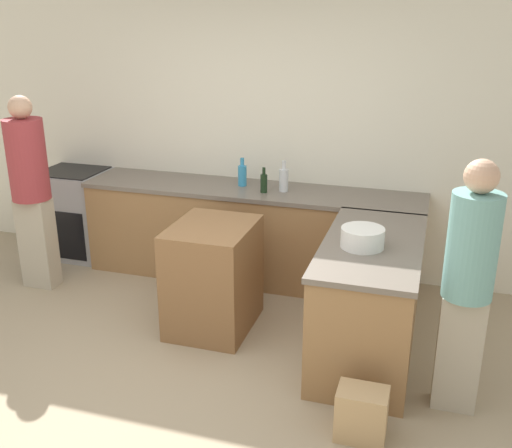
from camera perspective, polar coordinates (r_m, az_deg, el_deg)
name	(u,v)px	position (r m, az deg, el deg)	size (l,w,h in m)	color
ground_plane	(162,395)	(4.21, -8.98, -15.79)	(14.00, 14.00, 0.00)	tan
wall_back	(262,131)	(5.70, 0.58, 8.87)	(8.00, 0.06, 2.70)	silver
counter_back	(251,233)	(5.63, -0.46, -0.87)	(3.15, 0.66, 0.89)	olive
counter_peninsula	(369,299)	(4.47, 10.72, -6.99)	(0.69, 1.47, 0.89)	olive
range_oven	(76,213)	(6.45, -16.79, 1.02)	(0.65, 0.60, 0.90)	#99999E
island_table	(213,277)	(4.77, -4.15, -5.04)	(0.61, 0.75, 0.86)	brown
mixing_bowl	(363,238)	(4.16, 10.11, -1.29)	(0.30, 0.30, 0.14)	white
dish_soap_bottle	(242,175)	(5.54, -1.31, 4.71)	(0.08, 0.08, 0.26)	#338CBF
vinegar_bottle_clear	(284,179)	(5.37, 2.66, 4.28)	(0.08, 0.08, 0.28)	silver
wine_bottle_dark	(264,183)	(5.33, 0.75, 3.96)	(0.06, 0.06, 0.23)	black
person_by_range	(31,187)	(5.66, -20.67, 3.36)	(0.34, 0.34, 1.75)	#ADA38E
person_at_peninsula	(468,279)	(3.83, 19.54, -5.00)	(0.30, 0.30, 1.64)	#ADA38E
paper_bag	(362,414)	(3.78, 10.02, -17.38)	(0.30, 0.21, 0.33)	tan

